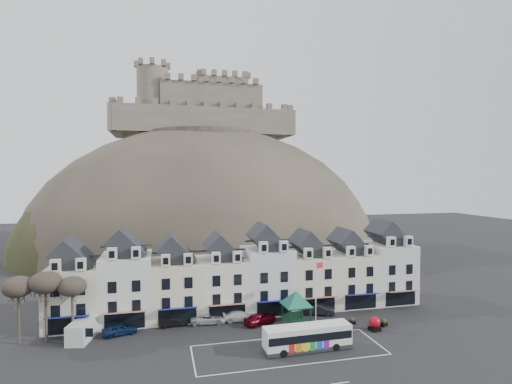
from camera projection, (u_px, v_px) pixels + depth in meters
ground at (275, 357)px, 44.62m from camera, size 300.00×300.00×0.00m
coach_bay_markings at (289, 350)px, 46.31m from camera, size 22.00×7.50×0.01m
townhouse_terrace at (246, 276)px, 59.96m from camera, size 54.40×9.35×11.80m
castle_hill at (210, 248)px, 111.87m from camera, size 100.00×76.00×68.00m
castle at (204, 109)px, 116.96m from camera, size 50.20×22.20×22.00m
tree_left_far at (18, 287)px, 47.72m from camera, size 3.61×3.61×8.24m
tree_left_mid at (45, 283)px, 48.41m from camera, size 3.78×3.78×8.64m
tree_left_near at (72, 287)px, 49.15m from camera, size 3.43×3.43×7.84m
bus at (307, 336)px, 46.31m from camera, size 10.39×2.66×2.92m
bus_shelter at (296, 298)px, 54.36m from camera, size 7.24×7.24×4.60m
red_buoy at (375, 323)px, 52.22m from camera, size 1.49×1.49×1.84m
flagpole at (316, 289)px, 53.88m from camera, size 1.22×0.46×8.79m
white_van at (83, 330)px, 49.39m from camera, size 3.34×5.57×2.37m
planter_west at (384, 323)px, 53.70m from camera, size 1.16×0.89×1.04m
planter_east at (352, 321)px, 54.47m from camera, size 0.94×0.65×0.93m
car_navy at (120, 329)px, 50.73m from camera, size 4.62×2.84×1.47m
car_black at (173, 322)px, 53.70m from camera, size 3.88×1.62×1.25m
car_silver at (208, 318)px, 54.82m from camera, size 5.06×2.76×1.37m
car_white at (240, 316)px, 55.80m from camera, size 5.13×2.43×1.44m
car_maroon at (260, 319)px, 54.43m from camera, size 5.00×3.55×1.58m
car_charcoal at (318, 309)px, 58.23m from camera, size 4.94×3.19×1.54m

